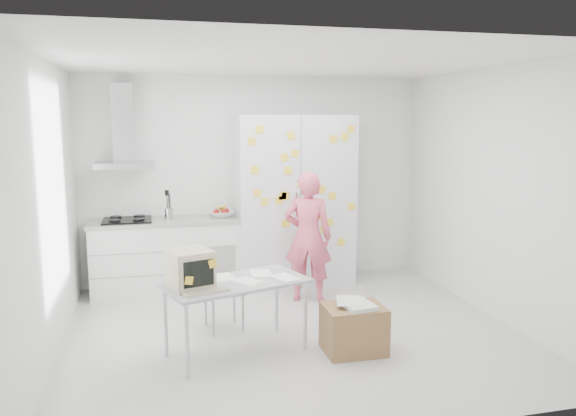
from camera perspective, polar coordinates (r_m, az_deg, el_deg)
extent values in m
cube|color=silver|center=(5.89, 0.44, -12.52)|extent=(4.50, 4.00, 0.02)
cube|color=white|center=(7.47, -3.33, 2.88)|extent=(4.50, 0.02, 2.70)
cube|color=white|center=(5.44, -23.17, -0.20)|extent=(0.02, 4.00, 2.70)
cube|color=white|center=(6.46, 20.18, 1.35)|extent=(0.02, 4.00, 2.70)
cube|color=white|center=(5.50, 0.47, 14.74)|extent=(4.50, 4.00, 0.02)
cube|color=white|center=(7.22, -12.26, -4.89)|extent=(1.80, 0.60, 0.88)
cube|color=gray|center=(6.89, -12.23, -4.36)|extent=(1.76, 0.01, 0.01)
cube|color=gray|center=(6.96, -12.15, -6.60)|extent=(1.76, 0.01, 0.01)
cube|color=#9E9E99|center=(7.12, -12.39, -1.29)|extent=(1.84, 0.63, 0.04)
cube|color=black|center=(7.12, -16.02, -1.23)|extent=(0.58, 0.50, 0.03)
cylinder|color=black|center=(7.00, -17.21, -1.21)|extent=(0.14, 0.14, 0.02)
cylinder|color=black|center=(6.99, -14.92, -1.12)|extent=(0.14, 0.14, 0.02)
cylinder|color=black|center=(7.24, -17.10, -0.87)|extent=(0.14, 0.14, 0.02)
cylinder|color=black|center=(7.23, -14.89, -0.79)|extent=(0.14, 0.14, 0.02)
cylinder|color=silver|center=(7.11, -12.01, -0.56)|extent=(0.10, 0.10, 0.14)
cylinder|color=black|center=(7.10, -12.16, 0.24)|extent=(0.01, 0.01, 0.30)
cylinder|color=black|center=(7.08, -11.89, 0.22)|extent=(0.01, 0.01, 0.30)
cylinder|color=black|center=(7.11, -12.00, 0.26)|extent=(0.01, 0.01, 0.30)
cube|color=black|center=(7.08, -12.20, 1.52)|extent=(0.05, 0.01, 0.07)
imported|color=white|center=(7.16, -6.80, -0.61)|extent=(0.31, 0.31, 0.08)
sphere|color=#B2140F|center=(7.17, -7.30, -0.39)|extent=(0.08, 0.08, 0.08)
sphere|color=#B2140F|center=(7.11, -6.51, -0.46)|extent=(0.08, 0.08, 0.08)
sphere|color=#B2140F|center=(7.20, -6.29, -0.33)|extent=(0.08, 0.08, 0.08)
cylinder|color=yellow|center=(7.16, -6.99, -0.03)|extent=(0.09, 0.17, 0.10)
cylinder|color=yellow|center=(7.17, -6.79, -0.02)|extent=(0.04, 0.17, 0.10)
cylinder|color=yellow|center=(7.17, -6.59, -0.01)|extent=(0.08, 0.17, 0.10)
cube|color=silver|center=(7.08, -16.24, 4.22)|extent=(0.70, 0.48, 0.07)
cube|color=silver|center=(7.18, -16.39, 8.27)|extent=(0.26, 0.24, 0.95)
cube|color=silver|center=(7.29, 0.64, 0.75)|extent=(1.50, 0.65, 2.20)
cube|color=slate|center=(6.97, 1.31, 0.37)|extent=(0.01, 0.01, 2.16)
cube|color=silver|center=(6.95, 0.86, 0.34)|extent=(0.02, 0.02, 0.30)
cube|color=silver|center=(6.98, 1.81, 0.37)|extent=(0.02, 0.02, 0.30)
cube|color=yellow|center=(7.01, 4.63, 6.99)|extent=(0.10, 0.00, 0.10)
cube|color=yellow|center=(7.06, 5.78, 7.19)|extent=(0.12, 0.00, 0.12)
cube|color=yellow|center=(7.18, 6.47, 0.19)|extent=(0.12, 0.00, 0.12)
cube|color=yellow|center=(6.90, -0.55, 1.21)|extent=(0.10, 0.00, 0.10)
cube|color=yellow|center=(6.94, 1.42, 2.44)|extent=(0.12, 0.00, 0.12)
cube|color=yellow|center=(7.12, 4.23, -1.46)|extent=(0.12, 0.00, 0.12)
cube|color=yellow|center=(6.96, -0.26, -1.58)|extent=(0.10, 0.00, 0.10)
cube|color=yellow|center=(6.86, 0.29, 7.37)|extent=(0.12, 0.00, 0.12)
cube|color=yellow|center=(7.04, 2.03, -1.94)|extent=(0.12, 0.00, 0.12)
cube|color=yellow|center=(7.07, 4.52, 1.22)|extent=(0.12, 0.00, 0.12)
cube|color=yellow|center=(7.08, 3.57, -0.83)|extent=(0.10, 0.00, 0.10)
cube|color=yellow|center=(6.85, -0.38, 5.16)|extent=(0.12, 0.00, 0.12)
cube|color=yellow|center=(6.86, -2.40, 0.62)|extent=(0.10, 0.00, 0.10)
cube|color=yellow|center=(6.83, -3.14, 1.52)|extent=(0.10, 0.00, 0.10)
cube|color=yellow|center=(6.76, -3.70, 6.78)|extent=(0.11, 0.00, 0.11)
cube|color=yellow|center=(7.05, 0.76, -3.78)|extent=(0.10, 0.00, 0.10)
cube|color=yellow|center=(6.90, -0.27, 1.27)|extent=(0.11, 0.00, 0.11)
cube|color=yellow|center=(7.22, 5.42, -3.45)|extent=(0.11, 0.00, 0.11)
cube|color=yellow|center=(7.08, 6.43, 7.97)|extent=(0.10, 0.00, 0.10)
cube|color=yellow|center=(6.88, -0.01, 3.82)|extent=(0.10, 0.00, 0.10)
cube|color=yellow|center=(6.89, -0.94, 0.78)|extent=(0.11, 0.00, 0.11)
cube|color=yellow|center=(7.13, 2.70, -4.21)|extent=(0.10, 0.00, 0.10)
cube|color=yellow|center=(6.77, -2.91, 7.98)|extent=(0.10, 0.00, 0.10)
cube|color=yellow|center=(6.79, -3.41, 3.86)|extent=(0.12, 0.00, 0.12)
cube|color=yellow|center=(7.11, 3.69, -2.18)|extent=(0.11, 0.00, 0.11)
cube|color=yellow|center=(6.88, 0.72, 5.57)|extent=(0.11, 0.00, 0.11)
cube|color=yellow|center=(7.02, 3.43, 1.91)|extent=(0.11, 0.00, 0.11)
cube|color=yellow|center=(7.03, 1.46, -2.06)|extent=(0.11, 0.00, 0.11)
imported|color=#E75A73|center=(6.63, 2.04, -2.95)|extent=(0.66, 0.55, 1.55)
cube|color=#A7ADB2|center=(5.19, -5.31, -7.57)|extent=(1.41, 1.00, 0.03)
cylinder|color=silver|center=(4.85, -10.20, -13.24)|extent=(0.04, 0.04, 0.66)
cylinder|color=silver|center=(5.35, 1.76, -10.92)|extent=(0.04, 0.04, 0.66)
cylinder|color=silver|center=(5.32, -12.32, -11.27)|extent=(0.04, 0.04, 0.66)
cylinder|color=silver|center=(5.78, -1.16, -9.38)|extent=(0.04, 0.04, 0.66)
cube|color=beige|center=(5.04, -9.93, -6.05)|extent=(0.44, 0.45, 0.33)
cube|color=beige|center=(4.87, -9.09, -6.58)|extent=(0.32, 0.12, 0.29)
cube|color=black|center=(4.86, -9.05, -6.60)|extent=(0.26, 0.09, 0.23)
cube|color=yellow|center=(4.84, -10.02, -7.28)|extent=(0.08, 0.03, 0.08)
cube|color=yellow|center=(4.89, -7.66, -5.60)|extent=(0.08, 0.03, 0.09)
cube|color=beige|center=(4.89, -8.34, -8.37)|extent=(0.42, 0.25, 0.02)
cube|color=gray|center=(4.89, -8.34, -8.22)|extent=(0.38, 0.21, 0.01)
cube|color=white|center=(5.18, -4.18, -7.40)|extent=(0.31, 0.33, 0.00)
cube|color=white|center=(5.41, -2.78, -6.64)|extent=(0.20, 0.28, 0.00)
cube|color=white|center=(5.27, -0.33, -7.06)|extent=(0.28, 0.33, 0.00)
cube|color=white|center=(5.32, -6.64, -6.99)|extent=(0.23, 0.30, 0.00)
cube|color=#A9AAA7|center=(5.86, -6.55, -8.35)|extent=(0.44, 0.44, 0.04)
cube|color=#A9AAA7|center=(5.95, -7.05, -5.78)|extent=(0.36, 0.08, 0.42)
cylinder|color=#A5A5AA|center=(5.74, -7.59, -10.98)|extent=(0.03, 0.03, 0.39)
cylinder|color=#A5A5AA|center=(5.82, -4.59, -10.63)|extent=(0.03, 0.03, 0.39)
cylinder|color=#A5A5AA|center=(6.03, -8.36, -10.01)|extent=(0.03, 0.03, 0.39)
cylinder|color=#A5A5AA|center=(6.10, -5.50, -9.71)|extent=(0.03, 0.03, 0.39)
cube|color=olive|center=(5.38, 6.69, -12.09)|extent=(0.56, 0.45, 0.44)
cube|color=silver|center=(5.29, 7.04, -9.73)|extent=(0.30, 0.38, 0.04)
cube|color=silver|center=(5.32, 6.24, -9.34)|extent=(0.32, 0.38, 0.00)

